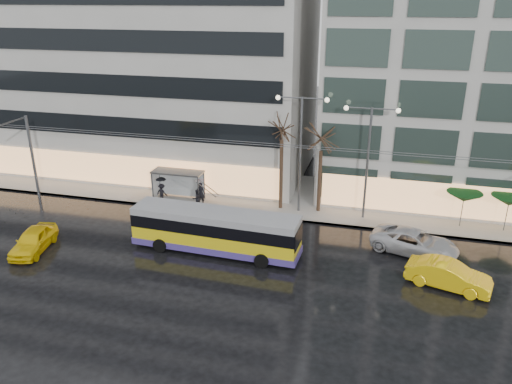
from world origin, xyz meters
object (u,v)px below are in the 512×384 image
(trolleybus, at_px, (215,232))
(bus_shelter, at_px, (175,178))
(street_lamp_near, at_px, (301,139))
(taxi_a, at_px, (33,240))

(trolleybus, distance_m, bus_shelter, 9.84)
(trolleybus, height_order, bus_shelter, trolleybus)
(trolleybus, bearing_deg, street_lamp_near, 61.47)
(street_lamp_near, distance_m, taxi_a, 20.01)
(trolleybus, xyz_separation_m, street_lamp_near, (4.23, 7.77, 4.58))
(bus_shelter, height_order, street_lamp_near, street_lamp_near)
(bus_shelter, xyz_separation_m, street_lamp_near, (10.38, 0.11, 4.03))
(bus_shelter, bearing_deg, taxi_a, -118.04)
(bus_shelter, xyz_separation_m, taxi_a, (-5.66, -10.63, -1.20))
(taxi_a, bearing_deg, street_lamp_near, 22.46)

